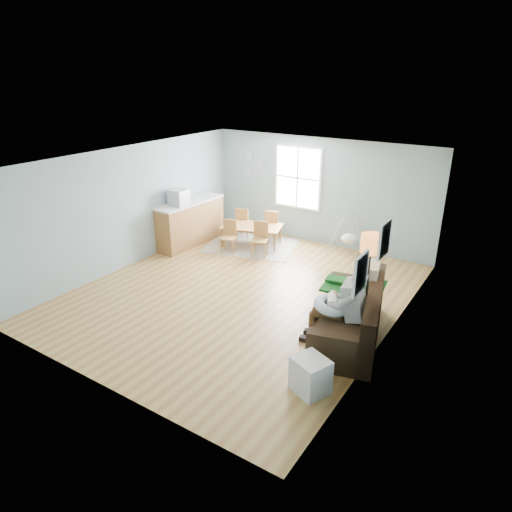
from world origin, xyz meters
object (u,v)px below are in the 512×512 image
Objects in this scene: chair_ne at (272,224)px; baby_swing at (350,238)px; dining_table at (251,236)px; chair_nw at (243,221)px; father at (343,303)px; chair_se at (260,237)px; toddler at (351,289)px; sofa at (353,320)px; monitor at (179,197)px; storage_cube at (310,375)px; counter at (191,222)px; chair_sw at (229,235)px; floor_lamp at (371,252)px.

chair_ne is 0.74× the size of baby_swing.
chair_nw reaches higher than dining_table.
chair_nw is at bearing 141.20° from father.
father is 4.05m from baby_swing.
toddler is at bearing -33.33° from chair_se.
monitor is at bearing 163.22° from sofa.
sofa is at bearing 91.39° from storage_cube.
chair_se is (0.53, -0.42, 0.21)m from dining_table.
baby_swing is (3.75, 1.47, -0.14)m from counter.
father is at bearing -69.64° from baby_swing.
storage_cube is at bearing -73.56° from baby_swing.
father is 5.65m from counter.
chair_se is at bearing 146.67° from toddler.
chair_se is at bearing 16.19° from chair_sw.
counter is 4.03m from baby_swing.
storage_cube is at bearing -34.52° from counter.
sofa reaches higher than chair_nw.
chair_sw reaches higher than dining_table.
floor_lamp reaches higher than toddler.
storage_cube is 6.47m from chair_nw.
floor_lamp is 1.17× the size of dining_table.
floor_lamp reaches higher than baby_swing.
floor_lamp is 5.60m from counter.
toddler is (-0.14, 0.19, 0.45)m from sofa.
baby_swing reaches higher than storage_cube.
floor_lamp is 3.59m from baby_swing.
chair_se is at bearing 19.60° from monitor.
chair_nw is 0.40× the size of counter.
sofa is 4.13× the size of storage_cube.
chair_se is (-3.32, 3.91, 0.21)m from storage_cube.
chair_sw is 0.72× the size of baby_swing.
baby_swing is (2.59, 1.39, -0.00)m from chair_sw.
chair_ne is (0.24, 0.64, 0.20)m from dining_table.
monitor is (-1.40, -1.11, 1.06)m from dining_table.
storage_cube is (0.10, -1.30, -0.53)m from father.
sofa is at bearing -34.54° from chair_se.
toddler is at bearing -42.30° from chair_ne.
chair_nw is (-4.43, 2.75, -1.00)m from floor_lamp.
father reaches higher than counter.
floor_lamp is at bearing -31.81° from chair_nw.
chair_ne is 2.03× the size of monitor.
sofa is 1.21× the size of counter.
monitor is (-1.16, -0.46, 0.88)m from chair_sw.
sofa is at bearing -35.46° from chair_nw.
chair_sw is 1.53m from monitor.
chair_sw is 2.94m from baby_swing.
floor_lamp is at bearing -39.07° from chair_ne.
chair_sw is (-3.90, 1.84, -0.34)m from toddler.
monitor reaches higher than toddler.
chair_nw is at bearing 145.39° from toddler.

